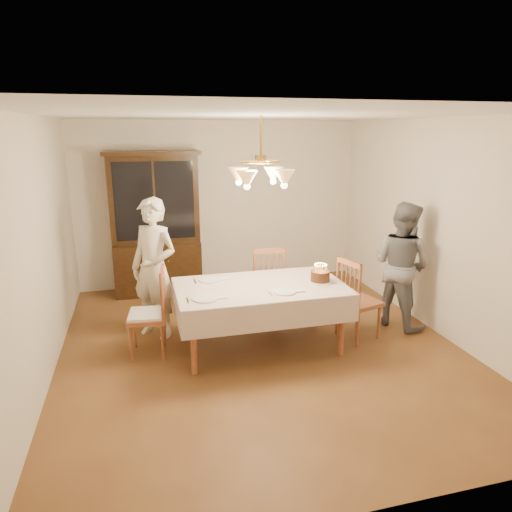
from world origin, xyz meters
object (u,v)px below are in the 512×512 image
object	(u,v)px
chair_far_side	(267,286)
elderly_woman	(154,269)
birthday_cake	(320,277)
china_hutch	(156,226)
dining_table	(260,292)

from	to	relation	value
chair_far_side	elderly_woman	world-z (taller)	elderly_woman
birthday_cake	chair_far_side	bearing A→B (deg)	113.02
china_hutch	birthday_cake	size ratio (longest dim) A/B	7.20
birthday_cake	elderly_woman	bearing A→B (deg)	158.89
dining_table	elderly_woman	xyz separation A→B (m)	(-1.14, 0.66, 0.17)
elderly_woman	china_hutch	bearing A→B (deg)	126.92
china_hutch	elderly_woman	xyz separation A→B (m)	(-0.10, -1.60, -0.19)
chair_far_side	elderly_woman	xyz separation A→B (m)	(-1.46, -0.18, 0.41)
china_hutch	birthday_cake	world-z (taller)	china_hutch
dining_table	chair_far_side	bearing A→B (deg)	69.19
dining_table	elderly_woman	distance (m)	1.33
china_hutch	chair_far_side	xyz separation A→B (m)	(1.36, -1.42, -0.60)
elderly_woman	dining_table	bearing A→B (deg)	10.65
china_hutch	chair_far_side	distance (m)	2.05
dining_table	china_hutch	world-z (taller)	china_hutch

